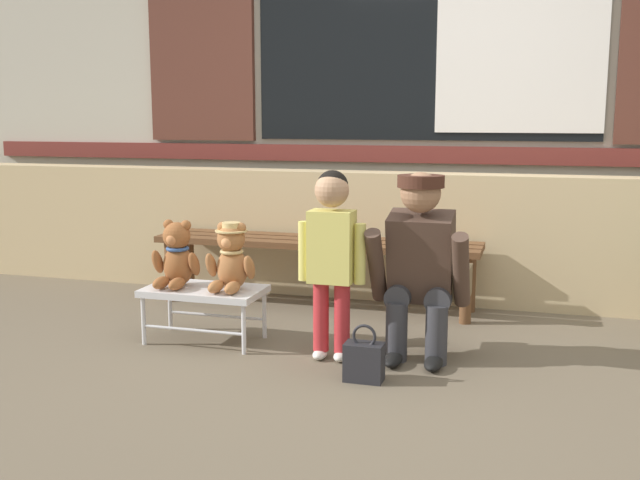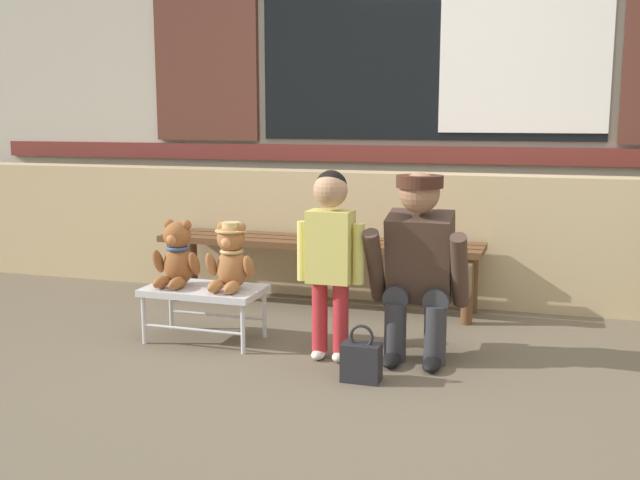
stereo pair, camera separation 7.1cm
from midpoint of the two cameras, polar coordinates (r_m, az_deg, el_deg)
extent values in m
plane|color=brown|center=(3.72, 3.51, -9.64)|extent=(60.00, 60.00, 0.00)
cube|color=tan|center=(4.97, 7.55, 0.24)|extent=(7.47, 0.25, 0.85)
cube|color=#B7B2A3|center=(5.45, 8.86, 14.62)|extent=(7.62, 0.20, 3.43)
cube|color=maroon|center=(5.32, 8.45, 6.51)|extent=(7.01, 0.04, 0.12)
cube|color=black|center=(5.34, 8.67, 15.11)|extent=(2.40, 0.03, 1.40)
cube|color=white|center=(5.26, 15.85, 14.95)|extent=(1.11, 0.02, 1.29)
cube|color=#562D23|center=(5.84, -8.43, 14.63)|extent=(0.84, 0.05, 1.43)
cube|color=brown|center=(4.62, -0.27, -0.46)|extent=(2.10, 0.11, 0.04)
cube|color=brown|center=(4.75, 0.26, -0.17)|extent=(2.10, 0.11, 0.04)
cube|color=brown|center=(4.89, 0.75, 0.10)|extent=(2.10, 0.11, 0.04)
cylinder|color=brown|center=(5.04, -10.83, -2.33)|extent=(0.07, 0.07, 0.40)
cylinder|color=brown|center=(5.28, -9.39, -1.74)|extent=(0.07, 0.07, 0.40)
cylinder|color=brown|center=(4.47, 11.69, -3.87)|extent=(0.07, 0.07, 0.40)
cylinder|color=brown|center=(4.74, 12.05, -3.11)|extent=(0.07, 0.07, 0.40)
cube|color=silver|center=(4.08, -8.39, -3.86)|extent=(0.64, 0.36, 0.04)
cylinder|color=silver|center=(4.13, -12.90, -6.01)|extent=(0.02, 0.02, 0.26)
cylinder|color=silver|center=(4.38, -10.91, -5.04)|extent=(0.02, 0.02, 0.26)
cylinder|color=silver|center=(3.87, -5.42, -6.83)|extent=(0.02, 0.02, 0.26)
cylinder|color=silver|center=(4.14, -3.80, -5.73)|extent=(0.02, 0.02, 0.26)
cylinder|color=silver|center=(4.00, -9.27, -6.79)|extent=(0.58, 0.02, 0.02)
cylinder|color=silver|center=(4.26, -7.45, -5.74)|extent=(0.58, 0.02, 0.02)
ellipsoid|color=#93562D|center=(4.15, -10.30, -1.90)|extent=(0.17, 0.14, 0.22)
sphere|color=#93562D|center=(4.11, -10.44, 0.35)|extent=(0.15, 0.15, 0.15)
sphere|color=#C87B48|center=(4.06, -10.79, 0.07)|extent=(0.06, 0.06, 0.06)
sphere|color=#93562D|center=(4.13, -11.04, 1.20)|extent=(0.06, 0.06, 0.06)
ellipsoid|color=#93562D|center=(4.17, -11.84, -1.61)|extent=(0.06, 0.11, 0.16)
ellipsoid|color=#93562D|center=(4.08, -11.60, -3.19)|extent=(0.06, 0.15, 0.06)
sphere|color=#93562D|center=(4.08, -9.74, 1.15)|extent=(0.06, 0.06, 0.06)
ellipsoid|color=#93562D|center=(4.07, -9.14, -1.80)|extent=(0.06, 0.11, 0.16)
ellipsoid|color=#93562D|center=(4.04, -10.44, -3.29)|extent=(0.06, 0.15, 0.06)
torus|color=#335699|center=(4.12, -10.38, -0.62)|extent=(0.13, 0.13, 0.02)
ellipsoid|color=#A86B3D|center=(4.01, -6.25, -2.19)|extent=(0.17, 0.14, 0.22)
sphere|color=#A86B3D|center=(3.97, -6.35, 0.13)|extent=(0.15, 0.15, 0.15)
sphere|color=#E1955B|center=(3.92, -6.66, -0.16)|extent=(0.06, 0.06, 0.06)
sphere|color=#A86B3D|center=(3.99, -7.00, 1.02)|extent=(0.06, 0.06, 0.06)
ellipsoid|color=#A86B3D|center=(4.02, -7.86, -1.89)|extent=(0.06, 0.11, 0.16)
ellipsoid|color=#A86B3D|center=(3.94, -7.53, -3.54)|extent=(0.06, 0.15, 0.06)
sphere|color=#A86B3D|center=(3.95, -5.61, 0.95)|extent=(0.06, 0.06, 0.06)
ellipsoid|color=#A86B3D|center=(3.93, -4.96, -2.10)|extent=(0.06, 0.11, 0.16)
ellipsoid|color=#A86B3D|center=(3.90, -6.28, -3.64)|extent=(0.06, 0.15, 0.06)
torus|color=#D6B775|center=(3.99, -6.30, -0.87)|extent=(0.13, 0.13, 0.02)
cylinder|color=#D6B775|center=(3.97, -6.33, 0.73)|extent=(0.17, 0.17, 0.01)
cylinder|color=#D6B775|center=(3.96, -6.34, 1.05)|extent=(0.10, 0.10, 0.04)
cylinder|color=#B7282D|center=(3.77, 0.52, -5.86)|extent=(0.08, 0.08, 0.36)
ellipsoid|color=silver|center=(3.81, 0.43, -8.76)|extent=(0.07, 0.12, 0.05)
cylinder|color=#B7282D|center=(3.74, 2.14, -5.99)|extent=(0.08, 0.08, 0.36)
ellipsoid|color=silver|center=(3.78, 2.04, -8.92)|extent=(0.07, 0.12, 0.05)
cube|color=#DBD166|center=(3.68, 1.35, -0.51)|extent=(0.22, 0.15, 0.36)
cylinder|color=#DBD166|center=(3.72, -0.79, -0.84)|extent=(0.06, 0.06, 0.30)
cylinder|color=#DBD166|center=(3.64, 3.54, -1.09)|extent=(0.06, 0.06, 0.30)
sphere|color=tan|center=(3.64, 1.37, 3.84)|extent=(0.17, 0.17, 0.17)
sphere|color=black|center=(3.65, 1.42, 4.17)|extent=(0.16, 0.16, 0.16)
cylinder|color=#333338|center=(3.77, 6.34, -7.04)|extent=(0.11, 0.11, 0.30)
cylinder|color=#333338|center=(3.86, 6.80, -4.04)|extent=(0.13, 0.32, 0.13)
ellipsoid|color=black|center=(3.73, 6.07, -9.14)|extent=(0.09, 0.20, 0.06)
cylinder|color=#333338|center=(3.74, 9.38, -7.25)|extent=(0.11, 0.11, 0.30)
cylinder|color=#333338|center=(3.83, 9.75, -4.22)|extent=(0.13, 0.32, 0.13)
ellipsoid|color=black|center=(3.70, 9.14, -9.38)|extent=(0.09, 0.20, 0.06)
cube|color=#473328|center=(3.77, 8.26, -1.28)|extent=(0.32, 0.30, 0.47)
cylinder|color=#473328|center=(3.72, 4.80, -1.99)|extent=(0.08, 0.28, 0.40)
cylinder|color=#473328|center=(3.65, 11.25, -2.35)|extent=(0.08, 0.28, 0.40)
sphere|color=#9E7051|center=(3.65, 8.21, 3.61)|extent=(0.20, 0.20, 0.20)
cylinder|color=#422319|center=(3.65, 8.23, 4.47)|extent=(0.23, 0.23, 0.06)
cube|color=brown|center=(3.86, 11.22, -3.23)|extent=(0.10, 0.22, 0.16)
cube|color=#232328|center=(3.49, 3.79, -9.36)|extent=(0.18, 0.11, 0.18)
torus|color=#232328|center=(3.46, 3.81, -7.40)|extent=(0.11, 0.01, 0.11)
camera|label=1|loc=(0.04, -89.50, 0.08)|focal=41.65mm
camera|label=2|loc=(0.04, 90.50, -0.08)|focal=41.65mm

